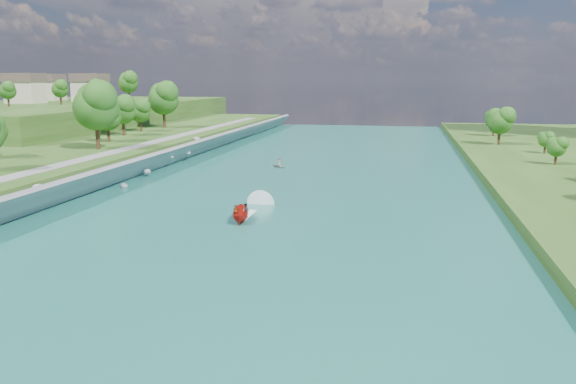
# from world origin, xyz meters

# --- Properties ---
(ground) EXTENTS (260.00, 260.00, 0.00)m
(ground) POSITION_xyz_m (0.00, 0.00, 0.00)
(ground) COLOR #2D5119
(ground) RESTS_ON ground
(river_water) EXTENTS (55.00, 240.00, 0.10)m
(river_water) POSITION_xyz_m (0.00, 20.00, 0.05)
(river_water) COLOR #1A6559
(river_water) RESTS_ON ground
(ridge_west) EXTENTS (60.00, 120.00, 9.00)m
(ridge_west) POSITION_xyz_m (-82.50, 95.00, 4.50)
(ridge_west) COLOR #2D5119
(ridge_west) RESTS_ON ground
(riprap_bank) EXTENTS (4.75, 236.00, 4.05)m
(riprap_bank) POSITION_xyz_m (-25.85, 19.33, 1.81)
(riprap_bank) COLOR slate
(riprap_bank) RESTS_ON ground
(riverside_path) EXTENTS (3.00, 200.00, 0.10)m
(riverside_path) POSITION_xyz_m (-32.50, 20.00, 3.55)
(riverside_path) COLOR gray
(riverside_path) RESTS_ON berm_west
(ridge_houses) EXTENTS (29.50, 29.50, 8.40)m
(ridge_houses) POSITION_xyz_m (-88.67, 100.00, 13.31)
(ridge_houses) COLOR beige
(ridge_houses) RESTS_ON ridge_west
(trees_ridge) EXTENTS (18.64, 42.70, 10.72)m
(trees_ridge) POSITION_xyz_m (-72.03, 94.45, 13.57)
(trees_ridge) COLOR #1F4B14
(trees_ridge) RESTS_ON ridge_west
(motorboat) EXTENTS (3.60, 19.16, 1.94)m
(motorboat) POSITION_xyz_m (-1.85, 4.79, 0.85)
(motorboat) COLOR red
(motorboat) RESTS_ON river_water
(raft) EXTENTS (3.57, 3.63, 1.66)m
(raft) POSITION_xyz_m (-6.21, 42.57, 0.47)
(raft) COLOR #989BA1
(raft) RESTS_ON river_water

